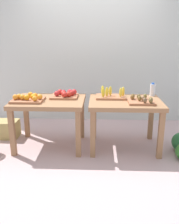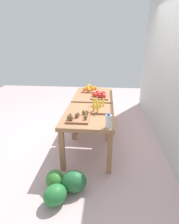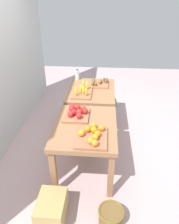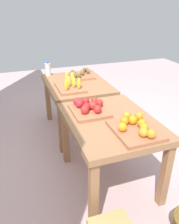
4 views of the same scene
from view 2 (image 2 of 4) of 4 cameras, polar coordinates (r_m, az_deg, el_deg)
name	(u,v)px [view 2 (image 2 of 4)]	position (r m, az deg, el deg)	size (l,w,h in m)	color
ground_plane	(91,137)	(3.70, 0.58, -7.83)	(8.00, 8.00, 0.00)	#C6A6A8
back_wall	(173,61)	(3.39, 24.85, 14.32)	(4.40, 0.12, 3.00)	silver
display_table_left	(94,99)	(3.95, 1.29, 4.17)	(1.04, 0.80, 0.73)	#9B6C48
display_table_right	(89,120)	(2.91, -0.28, -2.60)	(1.04, 0.80, 0.73)	#9B6C48
orange_bin	(90,89)	(4.18, 0.10, 7.25)	(0.44, 0.36, 0.11)	#A86847
apple_bin	(100,95)	(3.69, 3.22, 5.26)	(0.40, 0.34, 0.11)	#A86847
banana_crate	(98,107)	(3.04, 2.72, 1.44)	(0.44, 0.32, 0.17)	#A86847
kiwi_bin	(79,117)	(2.68, -3.45, -1.62)	(0.36, 0.32, 0.10)	#A86847
water_bottle	(108,121)	(2.42, 5.94, -2.89)	(0.08, 0.08, 0.20)	silver
watermelon_pile	(63,185)	(2.49, -8.21, -21.65)	(0.63, 0.62, 0.28)	#257335
wicker_basket	(83,107)	(4.93, -2.14, 1.55)	(0.28, 0.28, 0.22)	brown
cardboard_produce_box	(107,107)	(4.87, 5.44, 1.53)	(0.40, 0.30, 0.29)	tan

